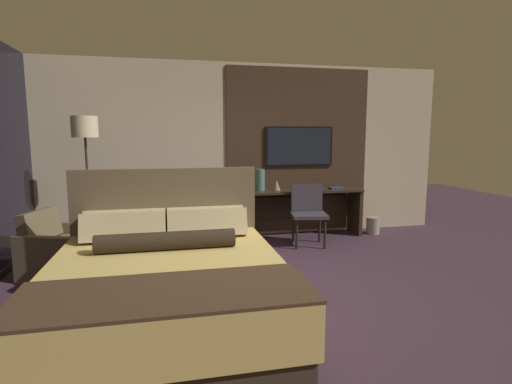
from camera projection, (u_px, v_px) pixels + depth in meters
ground_plane at (273, 295)px, 4.17m from camera, size 16.00×16.00×0.00m
wall_back_tv_panel at (242, 151)px, 6.51m from camera, size 7.20×0.09×2.80m
bed at (168, 284)px, 3.48m from camera, size 1.97×2.25×1.30m
desk at (302, 204)px, 6.57m from camera, size 1.92×0.50×0.78m
tv at (299, 146)px, 6.63m from camera, size 1.16×0.04×0.65m
desk_chair at (308, 208)px, 6.06m from camera, size 0.60×0.59×0.92m
armchair_by_window at (64, 252)px, 4.80m from camera, size 1.01×1.03×0.77m
floor_lamp at (85, 139)px, 5.30m from camera, size 0.34×0.34×1.91m
vase_tall at (260, 180)px, 6.37m from camera, size 0.15×0.15×0.34m
vase_short at (277, 185)px, 6.42m from camera, size 0.13×0.13×0.16m
book at (336, 188)px, 6.57m from camera, size 0.23×0.16×0.03m
waste_bin at (373, 225)px, 6.76m from camera, size 0.22×0.22×0.28m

